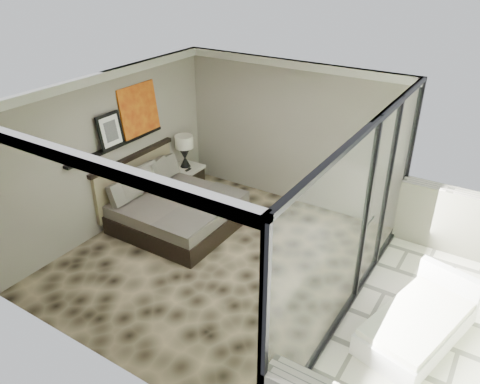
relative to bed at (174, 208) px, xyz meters
The scene contains 13 objects.
floor 1.42m from the bed, 19.74° to the right, with size 5.00×5.00×0.00m, color black.
ceiling 2.81m from the bed, 19.74° to the right, with size 4.50×5.00×0.02m, color silver.
back_wall 2.63m from the bed, 57.40° to the left, with size 4.50×0.02×2.80m, color gray.
left_wall 1.50m from the bed, 153.81° to the right, with size 0.02×5.00×2.80m, color gray.
glass_wall 3.73m from the bed, ahead, with size 0.08×5.00×2.80m, color white.
terrace_slab 5.08m from the bed, ahead, with size 3.00×5.00×0.12m, color beige.
picture_ledge 1.51m from the bed, 157.60° to the right, with size 0.12×2.20×0.05m, color black.
bed is the anchor object (origin of this frame).
nightstand 1.41m from the bed, 118.35° to the left, with size 0.58×0.58×0.58m, color black.
table_lamp 1.55m from the bed, 119.21° to the left, with size 0.37×0.37×0.68m.
abstract_canvas 1.89m from the bed, 162.66° to the left, with size 0.04×0.90×0.90m, color #A4420E.
framed_print 1.78m from the bed, 149.43° to the right, with size 0.03×0.50×0.60m, color black.
lounger 4.54m from the bed, ahead, with size 1.27×1.90×0.68m.
Camera 1 is at (3.71, -5.15, 4.61)m, focal length 35.00 mm.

